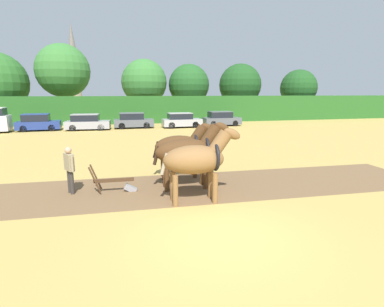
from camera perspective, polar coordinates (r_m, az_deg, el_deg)
ground_plane at (r=7.84m, az=5.99°, el=-15.38°), size 240.00×240.00×0.00m
plowed_furrow_strip at (r=11.49m, az=-22.37°, el=-7.32°), size 27.90×4.62×0.01m
hedgerow at (r=36.04m, az=-9.73°, el=8.23°), size 75.34×1.74×3.15m
tree_center_left at (r=41.23m, az=-23.36°, el=14.25°), size 6.46×6.46×9.40m
tree_center at (r=42.36m, az=-9.08°, el=13.26°), size 6.14×6.14×8.01m
tree_center_right at (r=43.65m, az=-0.60°, el=12.94°), size 5.77×5.77×7.52m
tree_right at (r=45.93m, az=9.15°, el=12.74°), size 6.18×6.18×7.73m
tree_far_right at (r=48.22m, az=19.64°, el=11.67°), size 5.35×5.35×6.90m
church_spire at (r=66.88m, az=-21.65°, el=15.37°), size 2.63×2.63×17.08m
draft_horse_lead_left at (r=9.65m, az=1.00°, el=-1.12°), size 2.71×1.05×2.50m
draft_horse_lead_right at (r=11.12m, az=-0.70°, el=0.46°), size 2.97×1.08×2.54m
draft_horse_trail_left at (r=12.60m, az=-2.07°, el=1.38°), size 2.69×1.05×2.36m
plow at (r=11.19m, az=-13.95°, el=-5.55°), size 1.66×0.47×1.13m
farmer_at_plow at (r=11.39m, az=-22.30°, el=-2.34°), size 0.41×0.60×1.69m
farmer_beside_team at (r=14.37m, az=-1.91°, el=0.88°), size 0.36×0.59×1.55m
parked_car_left at (r=31.93m, az=-27.28°, el=5.24°), size 3.94×2.09×1.59m
parked_car_center_left at (r=30.65m, az=-19.34°, el=5.61°), size 4.19×1.98×1.53m
parked_car_center at (r=31.10m, az=-11.17°, el=6.15°), size 3.95×1.82×1.56m
parked_car_center_right at (r=31.02m, az=-2.07°, el=6.31°), size 4.05×1.89×1.51m
parked_car_right at (r=32.85m, az=5.59°, el=6.58°), size 4.05×1.83×1.57m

